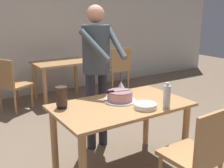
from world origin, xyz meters
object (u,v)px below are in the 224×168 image
cake_knife (114,91)px  background_table (61,70)px  main_dining_table (121,116)px  wine_glass_near (121,85)px  background_chair_0 (119,67)px  hurricane_lamp (62,97)px  person_cutting_cake (97,62)px  cake_on_platter (120,96)px  plate_stack (145,106)px  water_bottle (167,96)px  chair_near_side (198,153)px  background_chair_1 (11,83)px

cake_knife → background_table: size_ratio=0.27×
main_dining_table → wine_glass_near: wine_glass_near is taller
background_table → background_chair_0: background_chair_0 is taller
hurricane_lamp → person_cutting_cake: person_cutting_cake is taller
main_dining_table → person_cutting_cake: (0.07, 0.61, 0.45)m
cake_on_platter → main_dining_table: bearing=-115.0°
person_cutting_cake → background_table: person_cutting_cake is taller
cake_knife → plate_stack: (0.15, -0.32, -0.09)m
water_bottle → person_cutting_cake: person_cutting_cake is taller
main_dining_table → plate_stack: (0.12, -0.23, 0.15)m
person_cutting_cake → background_table: size_ratio=1.72×
water_bottle → background_table: 2.92m
cake_on_platter → chair_near_side: chair_near_side is taller
background_chair_1 → wine_glass_near: bearing=-72.2°
person_cutting_cake → background_chair_1: size_ratio=1.91×
person_cutting_cake → background_chair_1: bearing=107.2°
wine_glass_near → background_chair_0: size_ratio=0.16×
background_table → background_chair_1: bearing=-173.8°
plate_stack → person_cutting_cake: person_cutting_cake is taller
cake_knife → person_cutting_cake: (0.10, 0.51, 0.21)m
cake_on_platter → background_chair_1: size_ratio=0.38×
wine_glass_near → person_cutting_cake: bearing=111.5°
cake_knife → plate_stack: 0.37m
water_bottle → hurricane_lamp: (-0.85, 0.54, -0.01)m
person_cutting_cake → background_chair_1: person_cutting_cake is taller
chair_near_side → background_chair_0: (1.47, 3.38, 0.00)m
main_dining_table → cake_on_platter: bearing=65.0°
cake_on_platter → person_cutting_cake: (0.03, 0.53, 0.27)m
chair_near_side → cake_knife: bearing=108.9°
main_dining_table → water_bottle: (0.30, -0.32, 0.24)m
water_bottle → person_cutting_cake: (-0.24, 0.93, 0.21)m
water_bottle → background_chair_0: (1.43, 2.93, -0.37)m
background_chair_0 → background_chair_1: bearing=-176.7°
cake_knife → wine_glass_near: wine_glass_near is taller
person_cutting_cake → main_dining_table: bearing=-96.3°
cake_knife → wine_glass_near: size_ratio=1.88×
chair_near_side → background_chair_1: same height
background_chair_1 → water_bottle: bearing=-73.8°
hurricane_lamp → background_table: (0.97, 2.36, -0.28)m
main_dining_table → background_chair_1: (-0.51, 2.48, -0.13)m
plate_stack → hurricane_lamp: (-0.66, 0.45, 0.08)m
person_cutting_cake → background_table: 2.06m
wine_glass_near → background_chair_0: bearing=56.5°
background_chair_0 → hurricane_lamp: bearing=-133.6°
main_dining_table → background_chair_1: 2.53m
wine_glass_near → chair_near_side: bearing=-86.2°
plate_stack → hurricane_lamp: bearing=146.0°
wine_glass_near → chair_near_side: (0.07, -1.06, -0.36)m
hurricane_lamp → cake_on_platter: bearing=-13.2°
cake_knife → person_cutting_cake: 0.56m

